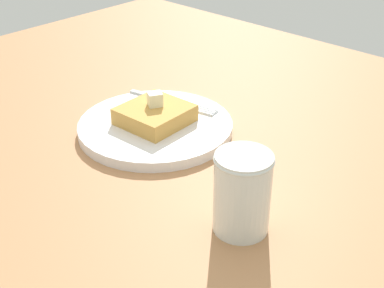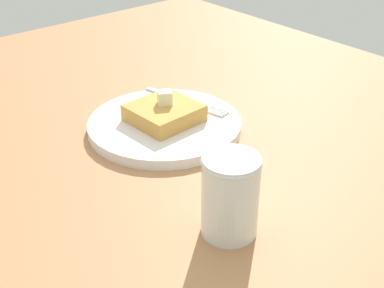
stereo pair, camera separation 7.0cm
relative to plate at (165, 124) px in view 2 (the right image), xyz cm
name	(u,v)px [view 2 (the right image)]	position (x,y,z in cm)	size (l,w,h in cm)	color
table_surface	(148,119)	(-1.29, -6.17, -1.89)	(104.71, 104.71, 1.93)	#AF794D
plate	(165,124)	(0.00, 0.00, 0.00)	(23.65, 23.65, 1.58)	white
toast_slice_center	(164,113)	(0.00, 0.00, 1.95)	(9.60, 9.22, 2.59)	gold
butter_pat_primary	(165,98)	(-0.43, -0.33, 4.30)	(2.10, 1.89, 2.10)	#F0EDC2
fork	(191,103)	(-6.83, -1.82, 0.84)	(4.74, 15.95, 0.36)	silver
syrup_jar	(230,199)	(9.42, 24.14, 3.61)	(6.74, 6.74, 9.83)	#471C0D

